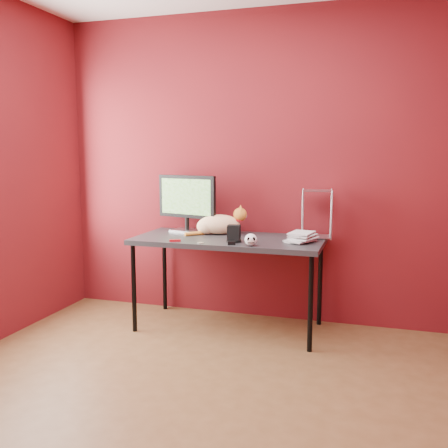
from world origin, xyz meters
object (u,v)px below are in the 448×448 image
(desk, at_px, (229,244))
(book_stack, at_px, (294,184))
(speaker, at_px, (234,234))
(monitor, at_px, (187,201))
(cat, at_px, (219,224))
(skull_mug, at_px, (251,240))

(desk, bearing_deg, book_stack, 1.80)
(speaker, distance_m, book_stack, 0.60)
(monitor, relative_size, cat, 1.18)
(monitor, bearing_deg, book_stack, 4.08)
(skull_mug, relative_size, book_stack, 0.11)
(speaker, xyz_separation_m, book_stack, (0.42, 0.19, 0.38))
(desk, xyz_separation_m, cat, (-0.13, 0.15, 0.13))
(cat, xyz_separation_m, skull_mug, (0.38, -0.44, -0.04))
(monitor, xyz_separation_m, book_stack, (0.94, -0.16, 0.17))
(skull_mug, distance_m, speaker, 0.20)
(cat, bearing_deg, speaker, -74.93)
(monitor, bearing_deg, cat, 8.26)
(monitor, bearing_deg, skull_mug, -20.71)
(desk, height_order, skull_mug, skull_mug)
(cat, height_order, speaker, cat)
(desk, distance_m, cat, 0.24)
(desk, height_order, speaker, speaker)
(monitor, height_order, book_stack, book_stack)
(cat, height_order, skull_mug, cat)
(cat, relative_size, book_stack, 0.53)
(cat, xyz_separation_m, speaker, (0.22, -0.32, -0.02))
(monitor, distance_m, cat, 0.35)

